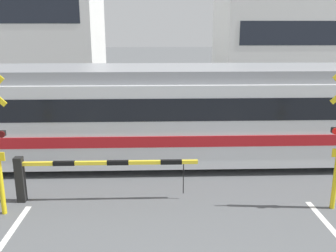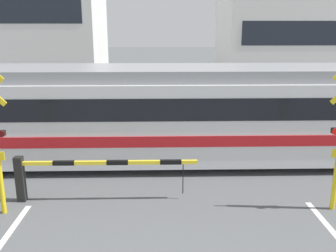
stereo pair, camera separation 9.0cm
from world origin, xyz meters
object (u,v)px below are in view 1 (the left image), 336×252
(crossing_barrier_far, at_px, (227,117))
(pedestrian, at_px, (131,97))
(commuter_train, at_px, (65,112))
(crossing_barrier_near, at_px, (69,171))

(crossing_barrier_far, height_order, pedestrian, pedestrian)
(commuter_train, bearing_deg, crossing_barrier_near, -75.99)
(pedestrian, bearing_deg, crossing_barrier_near, -95.87)
(commuter_train, bearing_deg, pedestrian, 75.42)
(crossing_barrier_near, xyz_separation_m, crossing_barrier_far, (4.95, 5.51, 0.00))
(commuter_train, relative_size, pedestrian, 12.86)
(crossing_barrier_far, bearing_deg, commuter_train, -155.23)
(crossing_barrier_near, relative_size, pedestrian, 2.78)
(crossing_barrier_far, relative_size, pedestrian, 2.78)
(crossing_barrier_near, relative_size, crossing_barrier_far, 1.00)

